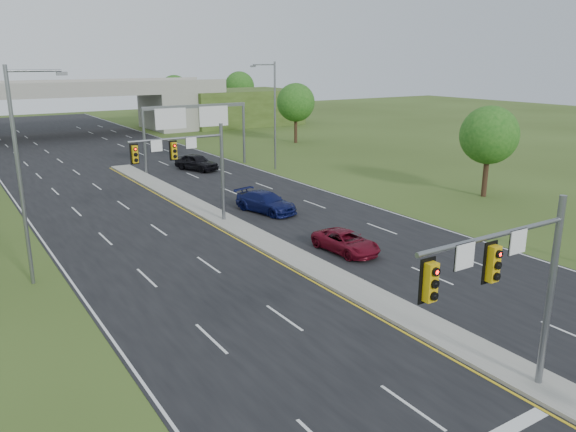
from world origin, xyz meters
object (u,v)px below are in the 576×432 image
(car_far_b, at_px, (266,202))
(signal_mast_near, at_px, (514,276))
(car_far_a, at_px, (346,242))
(sign_gantry, at_px, (195,119))
(overpass, at_px, (59,112))
(car_far_c, at_px, (196,162))
(signal_mast_far, at_px, (192,159))

(car_far_b, bearing_deg, signal_mast_near, -117.39)
(car_far_a, bearing_deg, sign_gantry, 80.22)
(signal_mast_near, height_order, overpass, overpass)
(sign_gantry, distance_m, car_far_c, 4.53)
(overpass, relative_size, car_far_b, 15.07)
(sign_gantry, distance_m, car_far_b, 20.07)
(car_far_a, relative_size, car_far_c, 0.92)
(signal_mast_far, bearing_deg, car_far_c, 65.88)
(sign_gantry, height_order, car_far_c, sign_gantry)
(signal_mast_near, distance_m, overpass, 80.11)
(signal_mast_far, relative_size, overpass, 0.09)
(signal_mast_near, relative_size, car_far_c, 1.40)
(signal_mast_near, distance_m, car_far_b, 26.64)
(signal_mast_far, distance_m, car_far_a, 12.01)
(car_far_a, bearing_deg, signal_mast_far, 115.85)
(car_far_a, relative_size, car_far_b, 0.87)
(overpass, distance_m, car_far_c, 36.81)
(signal_mast_far, bearing_deg, car_far_a, -60.97)
(car_far_a, xyz_separation_m, car_far_c, (2.97, 28.77, 0.21))
(signal_mast_far, relative_size, sign_gantry, 0.60)
(signal_mast_near, height_order, car_far_c, signal_mast_near)
(sign_gantry, bearing_deg, overpass, 100.79)
(sign_gantry, bearing_deg, car_far_b, -98.37)
(car_far_a, bearing_deg, car_far_b, 83.49)
(sign_gantry, distance_m, overpass, 35.75)
(overpass, height_order, car_far_a, overpass)
(signal_mast_near, xyz_separation_m, sign_gantry, (8.95, 44.99, 0.51))
(signal_mast_near, relative_size, car_far_b, 1.32)
(car_far_a, bearing_deg, signal_mast_near, -113.12)
(car_far_b, bearing_deg, car_far_a, -107.35)
(sign_gantry, height_order, car_far_b, sign_gantry)
(sign_gantry, relative_size, car_far_b, 2.18)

